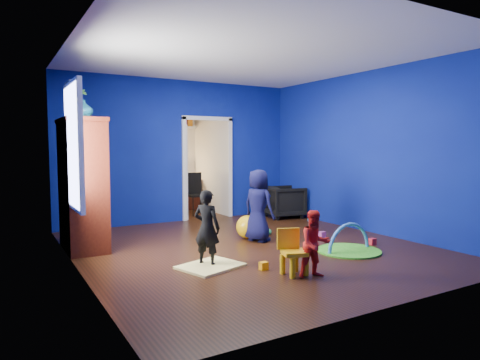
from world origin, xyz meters
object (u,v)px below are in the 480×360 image
vase (84,109)px  study_desk (181,194)px  child_navy (258,205)px  tv_armoire (83,184)px  kid_chair (294,254)px  toddler_red (315,244)px  folding_chair (197,195)px  play_mat (349,251)px  armchair (284,202)px  hopper_ball (248,227)px  child_black (207,228)px  crt_tv (85,182)px

vase → study_desk: vase is taller
child_navy → tv_armoire: size_ratio=0.60×
tv_armoire → kid_chair: (1.95, -2.65, -0.73)m
toddler_red → folding_chair: folding_chair is taller
study_desk → kid_chair: bearing=-98.7°
play_mat → folding_chair: 4.30m
child_navy → folding_chair: child_navy is taller
play_mat → folding_chair: (-0.53, 4.24, 0.45)m
armchair → vase: vase is taller
folding_chair → tv_armoire: bearing=-143.4°
study_desk → play_mat: bearing=-84.2°
hopper_ball → child_navy: bearing=-78.7°
tv_armoire → hopper_ball: tv_armoire is taller
child_black → study_desk: child_black is taller
toddler_red → tv_armoire: tv_armoire is taller
crt_tv → play_mat: size_ratio=0.75×
child_black → crt_tv: crt_tv is taller
armchair → child_black: size_ratio=0.76×
armchair → study_desk: bearing=43.1°
vase → play_mat: vase is taller
child_navy → play_mat: 1.60m
tv_armoire → child_black: bearing=-55.2°
child_navy → armchair: bearing=-64.3°
hopper_ball → tv_armoire: bearing=166.2°
hopper_ball → folding_chair: (0.30, 2.71, 0.26)m
hopper_ball → toddler_red: bearing=-100.7°
tv_armoire → toddler_red: bearing=-53.6°
vase → kid_chair: bearing=-50.2°
vase → study_desk: bearing=50.0°
study_desk → folding_chair: bearing=-90.0°
child_black → hopper_ball: bearing=-84.9°
hopper_ball → folding_chair: folding_chair is taller
hopper_ball → study_desk: bearing=85.4°
child_black → crt_tv: size_ratio=1.42×
crt_tv → folding_chair: 3.53m
toddler_red → crt_tv: (-2.06, 2.85, 0.62)m
toddler_red → play_mat: toddler_red is taller
vase → crt_tv: size_ratio=0.35×
toddler_red → vase: size_ratio=3.25×
hopper_ball → folding_chair: 2.74m
vase → hopper_ball: 3.17m
armchair → study_desk: 2.70m
tv_armoire → folding_chair: tv_armoire is taller
folding_chair → child_navy: bearing=-94.8°
armchair → child_black: child_black is taller
toddler_red → tv_armoire: (-2.10, 2.85, 0.58)m
child_navy → study_desk: bearing=-21.8°
child_black → crt_tv: 2.17m
tv_armoire → folding_chair: size_ratio=2.13×
armchair → child_black: bearing=138.9°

